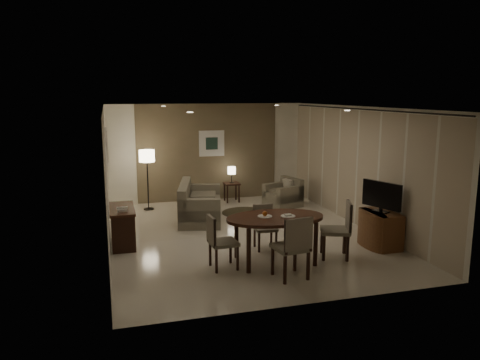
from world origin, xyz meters
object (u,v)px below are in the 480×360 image
object	(u,v)px
side_table	(232,192)
tv_cabinet	(381,229)
chair_left	(224,242)
floor_lamp	(148,180)
dining_table	(275,239)
chair_far	(265,228)
console_desk	(123,226)
chair_near	(290,246)
sofa	(200,201)
chair_right	(335,230)
armchair	(283,192)

from	to	relation	value
side_table	tv_cabinet	bearing A→B (deg)	-67.99
chair_left	floor_lamp	distance (m)	4.65
dining_table	chair_far	distance (m)	0.71
console_desk	side_table	size ratio (longest dim) A/B	2.27
chair_near	side_table	size ratio (longest dim) A/B	2.01
chair_left	sofa	distance (m)	3.23
tv_cabinet	chair_left	size ratio (longest dim) A/B	0.95
chair_far	tv_cabinet	bearing A→B (deg)	-8.52
dining_table	chair_far	size ratio (longest dim) A/B	2.09
tv_cabinet	chair_near	bearing A→B (deg)	-156.49
dining_table	sofa	xyz separation A→B (m)	(-0.74, 3.17, 0.03)
side_table	floor_lamp	distance (m)	2.39
tv_cabinet	floor_lamp	size ratio (longest dim) A/B	0.58
console_desk	sofa	xyz separation A→B (m)	(1.85, 1.43, 0.07)
tv_cabinet	sofa	world-z (taller)	sofa
dining_table	chair_far	world-z (taller)	chair_far
chair_right	floor_lamp	size ratio (longest dim) A/B	0.67
console_desk	chair_near	world-z (taller)	chair_near
tv_cabinet	armchair	bearing A→B (deg)	100.01
tv_cabinet	side_table	distance (m)	4.90
console_desk	tv_cabinet	distance (m)	5.11
console_desk	chair_right	size ratio (longest dim) A/B	1.15
dining_table	chair_right	xyz separation A→B (m)	(1.13, -0.08, 0.11)
chair_left	floor_lamp	size ratio (longest dim) A/B	0.61
armchair	floor_lamp	xyz separation A→B (m)	(-3.50, 0.57, 0.41)
console_desk	chair_far	distance (m)	2.85
console_desk	tv_cabinet	size ratio (longest dim) A/B	1.33
chair_near	sofa	bearing A→B (deg)	-87.19
side_table	chair_far	bearing A→B (deg)	-95.66
sofa	armchair	size ratio (longest dim) A/B	2.28
dining_table	floor_lamp	world-z (taller)	floor_lamp
console_desk	side_table	xyz separation A→B (m)	(3.05, 3.04, -0.11)
console_desk	chair_far	xyz separation A→B (m)	(2.65, -1.04, 0.05)
chair_near	armchair	xyz separation A→B (m)	(1.66, 4.68, -0.16)
chair_far	chair_right	world-z (taller)	chair_right
chair_near	chair_far	bearing A→B (deg)	-100.43
chair_near	floor_lamp	world-z (taller)	floor_lamp
tv_cabinet	chair_near	xyz separation A→B (m)	(-2.31, -1.01, 0.18)
armchair	sofa	bearing A→B (deg)	-89.10
side_table	armchair	bearing A→B (deg)	-36.04
tv_cabinet	side_table	world-z (taller)	tv_cabinet
chair_near	console_desk	bearing A→B (deg)	-51.80
chair_near	floor_lamp	size ratio (longest dim) A/B	0.68
console_desk	tv_cabinet	xyz separation A→B (m)	(4.89, -1.50, -0.03)
armchair	chair_far	bearing A→B (deg)	-42.93
armchair	floor_lamp	bearing A→B (deg)	-115.88
tv_cabinet	armchair	world-z (taller)	armchair
console_desk	dining_table	distance (m)	3.12
chair_right	floor_lamp	world-z (taller)	floor_lamp
floor_lamp	chair_left	bearing A→B (deg)	-78.93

